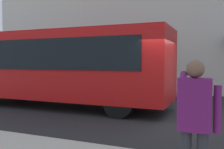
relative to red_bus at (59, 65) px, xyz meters
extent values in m
plane|color=#232326|center=(-5.01, 0.57, -1.68)|extent=(60.00, 60.00, 0.00)
cube|color=red|center=(-0.02, -0.01, 0.02)|extent=(9.00, 2.50, 2.60)
cube|color=black|center=(-0.02, 1.25, 0.42)|extent=(7.60, 0.06, 1.10)
cylinder|color=black|center=(2.98, -1.11, -1.18)|extent=(1.00, 0.28, 1.00)
cylinder|color=black|center=(-3.02, -1.11, -1.18)|extent=(1.00, 0.28, 1.00)
cylinder|color=black|center=(-3.02, 1.09, -1.18)|extent=(1.00, 0.28, 1.00)
cube|color=#6B1960|center=(-5.70, 5.38, -0.38)|extent=(0.40, 0.24, 0.66)
sphere|color=brown|center=(-5.70, 5.38, 0.06)|extent=(0.22, 0.22, 0.22)
cylinder|color=#6B1960|center=(-5.96, 5.38, -0.42)|extent=(0.09, 0.09, 0.58)
cylinder|color=#6B1960|center=(-5.52, 5.22, -0.16)|extent=(0.09, 0.48, 0.37)
cube|color=black|center=(-5.60, 5.08, 0.04)|extent=(0.07, 0.01, 0.14)
camera|label=1|loc=(-5.94, 8.66, 0.15)|focal=40.56mm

